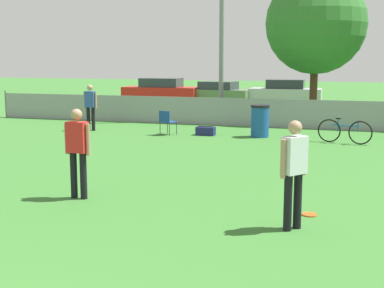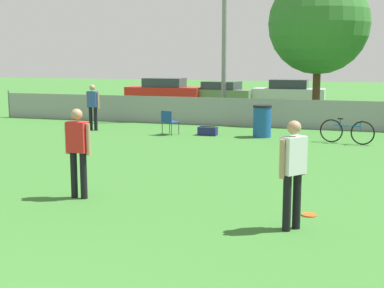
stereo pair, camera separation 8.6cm
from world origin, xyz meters
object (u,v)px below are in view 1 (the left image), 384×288
(trash_bin, at_px, (260,121))
(parked_car_red, at_px, (161,90))
(player_receiver_white, at_px, (294,167))
(parked_car_olive, at_px, (218,92))
(folding_chair_sideline, at_px, (167,120))
(tree_near_pole, at_px, (316,24))
(frisbee_disc, at_px, (309,214))
(spectator_in_blue, at_px, (90,104))
(player_defender_red, at_px, (78,147))
(parked_car_silver, at_px, (286,92))
(gear_bag_sideline, at_px, (206,131))
(bicycle_sideline, at_px, (345,131))

(trash_bin, relative_size, parked_car_red, 0.24)
(player_receiver_white, bearing_deg, parked_car_olive, 55.25)
(folding_chair_sideline, xyz_separation_m, parked_car_olive, (-1.63, 13.55, 0.13))
(tree_near_pole, height_order, parked_car_red, tree_near_pole)
(frisbee_disc, height_order, folding_chair_sideline, folding_chair_sideline)
(frisbee_disc, bearing_deg, spectator_in_blue, 135.20)
(player_defender_red, height_order, spectator_in_blue, player_defender_red)
(folding_chair_sideline, relative_size, trash_bin, 0.78)
(parked_car_silver, bearing_deg, parked_car_olive, -174.88)
(folding_chair_sideline, height_order, gear_bag_sideline, folding_chair_sideline)
(gear_bag_sideline, bearing_deg, player_receiver_white, -66.76)
(bicycle_sideline, relative_size, parked_car_silver, 0.41)
(player_receiver_white, xyz_separation_m, parked_car_silver, (-3.12, 23.22, -0.30))
(folding_chair_sideline, height_order, bicycle_sideline, folding_chair_sideline)
(folding_chair_sideline, relative_size, parked_car_silver, 0.21)
(player_receiver_white, distance_m, parked_car_red, 24.92)
(bicycle_sideline, bearing_deg, tree_near_pole, 117.07)
(player_defender_red, distance_m, gear_bag_sideline, 8.90)
(parked_car_silver, bearing_deg, parked_car_red, -176.25)
(parked_car_red, bearing_deg, parked_car_olive, 1.97)
(bicycle_sideline, distance_m, parked_car_olive, 15.64)
(spectator_in_blue, xyz_separation_m, parked_car_red, (-2.10, 13.09, -0.27))
(folding_chair_sideline, xyz_separation_m, bicycle_sideline, (5.97, -0.12, -0.12))
(player_receiver_white, height_order, gear_bag_sideline, player_receiver_white)
(spectator_in_blue, distance_m, parked_car_red, 13.26)
(player_receiver_white, xyz_separation_m, parked_car_olive, (-7.05, 22.78, -0.36))
(spectator_in_blue, bearing_deg, player_defender_red, 115.68)
(player_receiver_white, distance_m, parked_car_olive, 23.84)
(tree_near_pole, height_order, parked_car_olive, tree_near_pole)
(player_defender_red, relative_size, parked_car_red, 0.37)
(spectator_in_blue, xyz_separation_m, parked_car_silver, (5.37, 13.75, -0.27))
(tree_near_pole, xyz_separation_m, parked_car_red, (-9.68, 7.48, -3.36))
(bicycle_sideline, distance_m, parked_car_red, 17.47)
(frisbee_disc, bearing_deg, player_receiver_white, -103.04)
(player_defender_red, xyz_separation_m, bicycle_sideline, (4.67, 8.42, -0.61))
(frisbee_disc, height_order, parked_car_red, parked_car_red)
(player_receiver_white, height_order, folding_chair_sideline, player_receiver_white)
(player_receiver_white, distance_m, frisbee_disc, 1.31)
(frisbee_disc, height_order, bicycle_sideline, bicycle_sideline)
(folding_chair_sideline, bearing_deg, parked_car_red, -50.23)
(folding_chair_sideline, distance_m, parked_car_silver, 14.18)
(spectator_in_blue, distance_m, trash_bin, 6.28)
(parked_car_red, height_order, parked_car_silver, parked_car_red)
(gear_bag_sideline, xyz_separation_m, parked_car_silver, (0.98, 13.67, 0.55))
(bicycle_sideline, height_order, parked_car_silver, parked_car_silver)
(trash_bin, bearing_deg, bicycle_sideline, -11.88)
(player_receiver_white, height_order, bicycle_sideline, player_receiver_white)
(tree_near_pole, distance_m, parked_car_silver, 9.08)
(player_defender_red, bearing_deg, tree_near_pole, 80.66)
(player_defender_red, height_order, trash_bin, player_defender_red)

